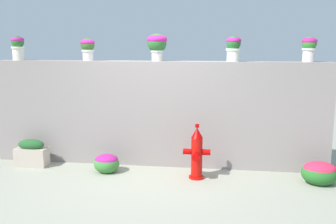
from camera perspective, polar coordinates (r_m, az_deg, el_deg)
The scene contains 11 objects.
ground_plane at distance 5.74m, azimuth -3.17°, elevation -10.24°, with size 24.00×24.00×0.00m, color gray.
stone_wall at distance 6.37m, azimuth -1.66°, elevation -0.16°, with size 5.53×0.41×1.72m, color gray.
potted_plant_0 at distance 7.11m, azimuth -21.51°, elevation 9.16°, with size 0.23×0.23×0.41m.
potted_plant_1 at distance 6.58m, azimuth -11.92°, elevation 9.50°, with size 0.24×0.24×0.37m.
potted_plant_2 at distance 6.25m, azimuth -1.66°, elevation 10.22°, with size 0.33×0.33×0.44m.
potted_plant_3 at distance 6.17m, azimuth 9.77°, elevation 9.61°, with size 0.24×0.24×0.40m.
potted_plant_4 at distance 6.31m, azimuth 20.35°, elevation 9.14°, with size 0.23×0.23×0.39m.
fire_hydrant at distance 5.74m, azimuth 4.31°, elevation -6.27°, with size 0.41×0.33×0.83m.
flower_bush_left at distance 6.13m, azimuth -9.16°, elevation -7.46°, with size 0.40×0.36×0.30m.
flower_bush_right at distance 5.98m, azimuth 21.68°, elevation -8.32°, with size 0.51×0.46×0.34m.
planter_box at distance 6.74m, azimuth -19.70°, elevation -5.82°, with size 0.52×0.25×0.45m.
Camera 1 is at (1.07, -5.28, 1.98)m, focal length 40.79 mm.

